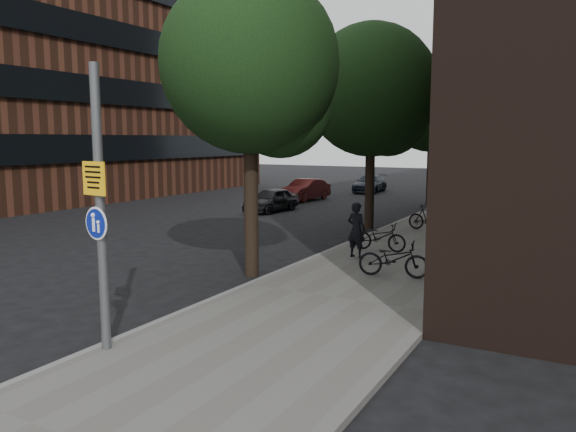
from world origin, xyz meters
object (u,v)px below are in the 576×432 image
Objects in this scene: signpost at (100,209)px; parked_bike_facade_near at (393,259)px; parked_car_near at (271,200)px; pedestrian at (356,230)px.

signpost reaches higher than parked_bike_facade_near.
parked_bike_facade_near is (2.57, 6.83, -1.83)m from signpost.
signpost reaches higher than parked_car_near.
parked_bike_facade_near is 13.85m from parked_car_near.
parked_bike_facade_near is at bearing 144.76° from pedestrian.
pedestrian is 11.49m from parked_car_near.
parked_bike_facade_near is at bearing 76.40° from signpost.
signpost is at bearing 149.09° from parked_bike_facade_near.
signpost is 7.52m from parked_bike_facade_near.
pedestrian reaches higher than parked_bike_facade_near.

